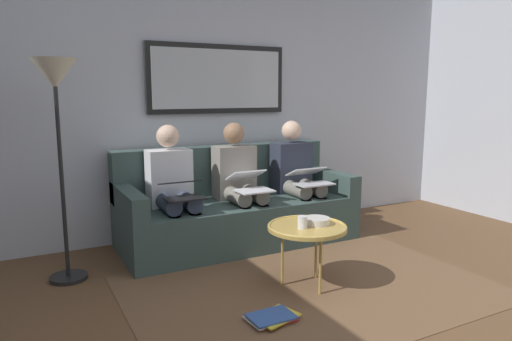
{
  "coord_description": "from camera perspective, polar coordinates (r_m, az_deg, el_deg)",
  "views": [
    {
      "loc": [
        1.85,
        1.82,
        1.41
      ],
      "look_at": [
        0.0,
        -1.7,
        0.75
      ],
      "focal_mm": 32.6,
      "sensor_mm": 36.0,
      "label": 1
    }
  ],
  "objects": [
    {
      "name": "bowl",
      "position": [
        3.47,
        7.45,
        -6.16
      ],
      "size": [
        0.2,
        0.2,
        0.05
      ],
      "primitive_type": "cylinder",
      "color": "beige",
      "rests_on": "coffee_table"
    },
    {
      "name": "magazine_stack",
      "position": [
        3.06,
        1.98,
        -17.55
      ],
      "size": [
        0.34,
        0.27,
        0.04
      ],
      "color": "red",
      "rests_on": "ground_plane"
    },
    {
      "name": "laptop_black",
      "position": [
        3.89,
        -9.07,
        -2.29
      ],
      "size": [
        0.32,
        0.34,
        0.14
      ],
      "color": "black"
    },
    {
      "name": "person_middle",
      "position": [
        4.36,
        -2.13,
        -1.16
      ],
      "size": [
        0.38,
        0.58,
        1.14
      ],
      "color": "gray",
      "rests_on": "couch"
    },
    {
      "name": "coffee_table",
      "position": [
        3.42,
        6.21,
        -7.04
      ],
      "size": [
        0.58,
        0.58,
        0.47
      ],
      "color": "tan",
      "rests_on": "ground_plane"
    },
    {
      "name": "laptop_white",
      "position": [
        4.16,
        -0.79,
        -1.37
      ],
      "size": [
        0.31,
        0.4,
        0.18
      ],
      "color": "white"
    },
    {
      "name": "standing_lamp",
      "position": [
        3.68,
        -23.32,
        8.06
      ],
      "size": [
        0.32,
        0.32,
        1.66
      ],
      "color": "black",
      "rests_on": "ground_plane"
    },
    {
      "name": "laptop_silver",
      "position": [
        4.47,
        6.62,
        -0.78
      ],
      "size": [
        0.36,
        0.34,
        0.15
      ],
      "color": "silver"
    },
    {
      "name": "couch",
      "position": [
        4.48,
        -2.49,
        -4.76
      ],
      "size": [
        2.2,
        0.9,
        0.9
      ],
      "color": "#384C47",
      "rests_on": "ground_plane"
    },
    {
      "name": "area_rug",
      "position": [
        3.54,
        6.62,
        -14.07
      ],
      "size": [
        2.6,
        1.8,
        0.01
      ],
      "primitive_type": "cube",
      "color": "brown",
      "rests_on": "ground_plane"
    },
    {
      "name": "cup",
      "position": [
        3.35,
        5.72,
        -6.34
      ],
      "size": [
        0.07,
        0.07,
        0.09
      ],
      "primitive_type": "cylinder",
      "color": "silver",
      "rests_on": "coffee_table"
    },
    {
      "name": "person_left",
      "position": [
        4.67,
        4.97,
        -0.48
      ],
      "size": [
        0.38,
        0.58,
        1.14
      ],
      "color": "#2D3342",
      "rests_on": "couch"
    },
    {
      "name": "wall_rear",
      "position": [
        4.79,
        -5.07,
        8.09
      ],
      "size": [
        6.0,
        0.12,
        2.6
      ],
      "primitive_type": "cube",
      "color": "#B7BCC6",
      "rests_on": "ground_plane"
    },
    {
      "name": "framed_mirror",
      "position": [
        4.7,
        -4.66,
        11.12
      ],
      "size": [
        1.45,
        0.05,
        0.67
      ],
      "color": "black"
    },
    {
      "name": "person_right",
      "position": [
        4.13,
        -10.17,
        -1.91
      ],
      "size": [
        0.38,
        0.58,
        1.14
      ],
      "color": "silver",
      "rests_on": "couch"
    }
  ]
}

